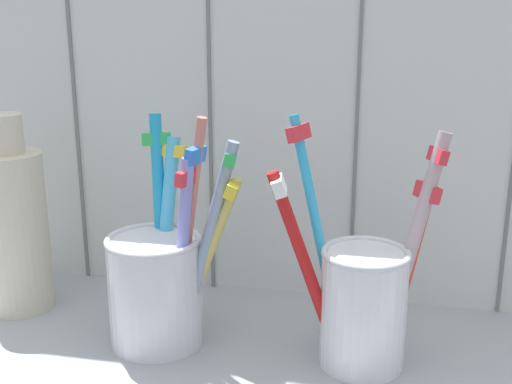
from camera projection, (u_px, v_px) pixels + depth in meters
counter_slab at (256, 363)px, 50.77cm from camera, size 64.00×22.00×2.00cm
tile_wall_back at (285, 68)px, 56.07cm from camera, size 64.00×2.20×45.00cm
toothbrush_cup_left at (159, 280)px, 50.72cm from camera, size 10.71×8.29×18.21cm
toothbrush_cup_right at (364, 297)px, 47.57cm from camera, size 12.71×6.63×18.34cm
ceramic_vase at (14, 226)px, 56.00cm from camera, size 5.68×5.68×17.14cm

